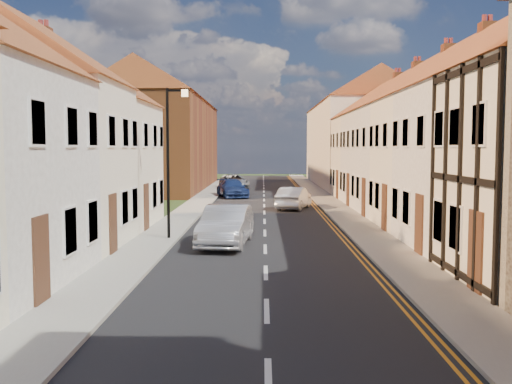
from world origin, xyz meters
name	(u,v)px	position (x,y,z in m)	size (l,w,h in m)	color
road	(264,213)	(0.00, 30.00, 0.01)	(7.00, 90.00, 0.02)	black
pavement_left	(189,212)	(-4.40, 30.00, 0.06)	(1.80, 90.00, 0.12)	#ADAB9D
pavement_right	(340,212)	(4.40, 30.00, 0.06)	(1.80, 90.00, 0.12)	#ADAB9D
cottage_r_cream_mid	(468,132)	(9.30, 23.50, 4.48)	(8.30, 5.20, 9.00)	white
cottage_r_pink	(433,135)	(9.30, 28.90, 4.47)	(8.30, 6.00, 9.00)	white
cottage_r_white_far	(408,137)	(9.30, 34.30, 4.48)	(8.30, 5.20, 9.00)	white
cottage_r_cream_far	(389,138)	(9.30, 39.70, 4.47)	(8.30, 6.00, 9.00)	white
cottage_l_brick_mid	(12,127)	(-9.30, 18.05, 4.53)	(8.30, 5.70, 9.10)	white
cottage_l_pink	(66,135)	(-9.30, 23.85, 4.37)	(8.30, 6.30, 8.80)	white
block_right_far	(356,133)	(9.30, 55.00, 5.29)	(8.30, 24.20, 10.50)	white
block_left_far	(163,131)	(-9.30, 50.00, 5.29)	(8.30, 24.20, 10.50)	brown
lamppost	(170,153)	(-3.81, 20.00, 3.54)	(0.88, 0.15, 6.00)	black
car_mid	(226,226)	(-1.50, 18.90, 0.77)	(1.63, 4.67, 1.54)	#AEAFB6
car_far	(232,189)	(-2.42, 40.53, 0.67)	(1.87, 4.61, 1.34)	navy
car_distant	(234,182)	(-2.75, 50.00, 0.66)	(2.17, 4.71, 1.31)	#9A9DA1
car_mid_b	(294,198)	(1.82, 32.00, 0.69)	(1.45, 4.17, 1.37)	#A6A8AD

